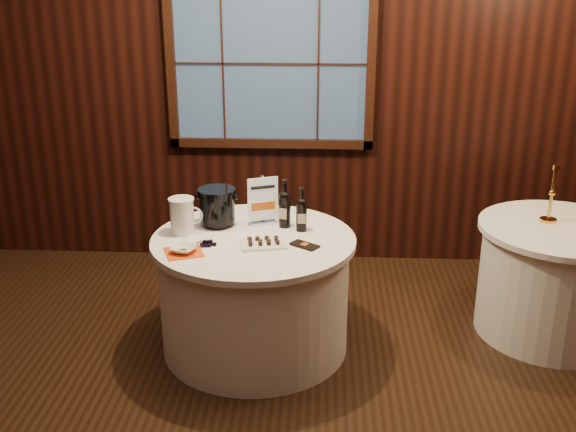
# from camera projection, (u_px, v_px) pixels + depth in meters

# --- Properties ---
(back_wall) EXTENTS (6.00, 0.10, 3.00)m
(back_wall) POSITION_uv_depth(u_px,v_px,m) (271.00, 77.00, 5.32)
(back_wall) COLOR black
(back_wall) RESTS_ON ground
(main_table) EXTENTS (1.28, 1.28, 0.77)m
(main_table) POSITION_uv_depth(u_px,v_px,m) (255.00, 292.00, 4.33)
(main_table) COLOR white
(main_table) RESTS_ON ground
(side_table) EXTENTS (1.08, 1.08, 0.77)m
(side_table) POSITION_uv_depth(u_px,v_px,m) (556.00, 279.00, 4.51)
(side_table) COLOR white
(side_table) RESTS_ON ground
(sign_stand) EXTENTS (0.20, 0.15, 0.33)m
(sign_stand) POSITION_uv_depth(u_px,v_px,m) (262.00, 208.00, 4.39)
(sign_stand) COLOR silver
(sign_stand) RESTS_ON main_table
(port_bottle_left) EXTENTS (0.08, 0.09, 0.32)m
(port_bottle_left) POSITION_uv_depth(u_px,v_px,m) (285.00, 207.00, 4.33)
(port_bottle_left) COLOR black
(port_bottle_left) RESTS_ON main_table
(port_bottle_right) EXTENTS (0.07, 0.07, 0.29)m
(port_bottle_right) POSITION_uv_depth(u_px,v_px,m) (301.00, 212.00, 4.27)
(port_bottle_right) COLOR black
(port_bottle_right) RESTS_ON main_table
(ice_bucket) EXTENTS (0.24, 0.24, 0.25)m
(ice_bucket) POSITION_uv_depth(u_px,v_px,m) (217.00, 206.00, 4.35)
(ice_bucket) COLOR black
(ice_bucket) RESTS_ON main_table
(chocolate_plate) EXTENTS (0.31, 0.24, 0.04)m
(chocolate_plate) POSITION_uv_depth(u_px,v_px,m) (264.00, 243.00, 4.08)
(chocolate_plate) COLOR white
(chocolate_plate) RESTS_ON main_table
(chocolate_box) EXTENTS (0.19, 0.17, 0.01)m
(chocolate_box) POSITION_uv_depth(u_px,v_px,m) (305.00, 245.00, 4.06)
(chocolate_box) COLOR black
(chocolate_box) RESTS_ON main_table
(grape_bunch) EXTENTS (0.16, 0.07, 0.04)m
(grape_bunch) POSITION_uv_depth(u_px,v_px,m) (208.00, 243.00, 4.06)
(grape_bunch) COLOR black
(grape_bunch) RESTS_ON main_table
(glass_pitcher) EXTENTS (0.21, 0.16, 0.23)m
(glass_pitcher) POSITION_uv_depth(u_px,v_px,m) (182.00, 216.00, 4.23)
(glass_pitcher) COLOR white
(glass_pitcher) RESTS_ON main_table
(orange_napkin) EXTENTS (0.28, 0.28, 0.00)m
(orange_napkin) POSITION_uv_depth(u_px,v_px,m) (184.00, 252.00, 3.98)
(orange_napkin) COLOR #E24713
(orange_napkin) RESTS_ON main_table
(cracker_bowl) EXTENTS (0.18, 0.18, 0.04)m
(cracker_bowl) POSITION_uv_depth(u_px,v_px,m) (184.00, 249.00, 3.97)
(cracker_bowl) COLOR white
(cracker_bowl) RESTS_ON orange_napkin
(brass_candlestick) EXTENTS (0.11, 0.11, 0.39)m
(brass_candlestick) POSITION_uv_depth(u_px,v_px,m) (551.00, 201.00, 4.42)
(brass_candlestick) COLOR gold
(brass_candlestick) RESTS_ON side_table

